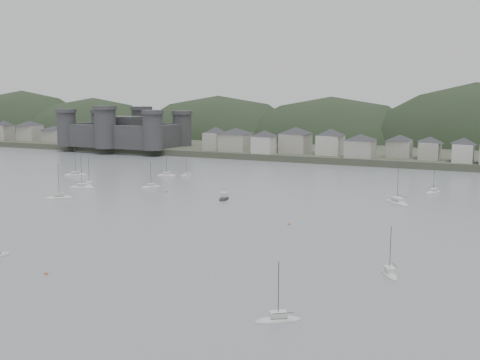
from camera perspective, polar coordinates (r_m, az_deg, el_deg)
The scene contains 9 objects.
ground at distance 105.07m, azimuth -18.20°, elevation -8.71°, with size 900.00×900.00×0.00m, color slate.
far_shore_land at distance 374.64m, azimuth 14.75°, elevation 3.80°, with size 900.00×250.00×3.00m, color #383D2D.
forested_ridge at distance 349.96m, azimuth 14.64°, elevation 1.38°, with size 851.55×103.94×102.57m.
castle at distance 316.16m, azimuth -11.51°, elevation 4.81°, with size 66.00×43.00×20.00m.
waterfront_town at distance 256.85m, azimuth 21.13°, elevation 3.08°, with size 451.48×28.46×12.92m.
sailboat_lead at distance 188.66m, azimuth 18.79°, elevation -1.16°, with size 5.25×7.56×9.97m.
moored_fleet at distance 161.10m, azimuth -4.98°, elevation -2.32°, with size 238.31×163.18×13.77m.
motor_launch_far at distance 167.35m, azimuth -1.61°, elevation -1.84°, with size 4.03×7.22×3.65m.
mooring_buoys at distance 142.42m, azimuth -1.21°, elevation -3.74°, with size 192.06×136.96×0.70m.
Camera 1 is at (70.44, -71.83, 30.29)m, focal length 42.60 mm.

